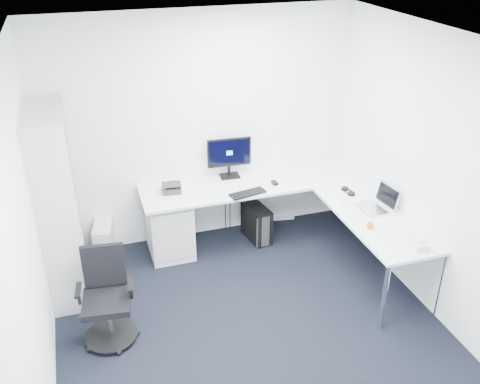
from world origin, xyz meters
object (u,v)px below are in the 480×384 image
object	(u,v)px
l_desk	(264,225)
task_chair	(106,300)
laptop	(372,199)
bookshelf	(57,205)
monitor	(229,157)

from	to	relation	value
l_desk	task_chair	world-z (taller)	task_chair
task_chair	laptop	size ratio (longest dim) A/B	2.68
l_desk	bookshelf	size ratio (longest dim) A/B	1.34
l_desk	task_chair	bearing A→B (deg)	-153.87
l_desk	task_chair	size ratio (longest dim) A/B	2.90
laptop	l_desk	bearing A→B (deg)	139.15
monitor	laptop	size ratio (longest dim) A/B	1.52
l_desk	laptop	world-z (taller)	laptop
bookshelf	task_chair	distance (m)	1.14
task_chair	monitor	xyz separation A→B (m)	(1.61, 1.48, 0.57)
bookshelf	monitor	world-z (taller)	bookshelf
bookshelf	monitor	bearing A→B (deg)	15.11
task_chair	l_desk	bearing A→B (deg)	33.29
monitor	task_chair	bearing A→B (deg)	-134.06
task_chair	monitor	bearing A→B (deg)	49.74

